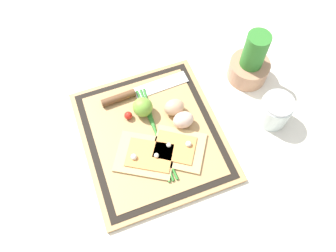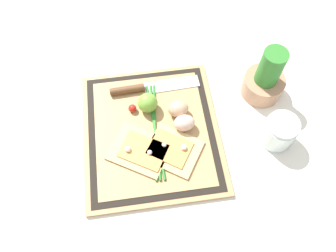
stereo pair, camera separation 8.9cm
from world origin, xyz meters
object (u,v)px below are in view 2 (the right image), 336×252
at_px(lime, 147,103).
at_px(knife, 140,88).
at_px(egg_brown, 178,109).
at_px(cherry_tomato_red, 132,108).
at_px(sauce_jar, 279,132).
at_px(egg_pink, 185,124).
at_px(herb_pot, 265,80).
at_px(pizza_slice_near, 140,150).
at_px(pizza_slice_far, 173,150).

bearing_deg(lime, knife, -168.24).
relative_size(egg_brown, cherry_tomato_red, 2.57).
bearing_deg(sauce_jar, knife, -119.88).
distance_m(knife, lime, 0.07).
bearing_deg(egg_pink, egg_brown, -169.75).
bearing_deg(cherry_tomato_red, lime, 92.45).
distance_m(egg_brown, sauce_jar, 0.28).
distance_m(egg_pink, lime, 0.12).
bearing_deg(cherry_tomato_red, egg_brown, 78.19).
bearing_deg(lime, herb_pot, 93.29).
distance_m(egg_brown, lime, 0.09).
bearing_deg(pizza_slice_near, knife, 174.14).
xyz_separation_m(cherry_tomato_red, herb_pot, (-0.02, 0.38, 0.03)).
xyz_separation_m(cherry_tomato_red, sauce_jar, (0.14, 0.38, 0.01)).
relative_size(herb_pot, sauce_jar, 1.96).
relative_size(knife, egg_brown, 4.58).
xyz_separation_m(herb_pot, sauce_jar, (0.16, -0.00, -0.02)).
bearing_deg(egg_brown, herb_pot, 100.61).
bearing_deg(cherry_tomato_red, egg_pink, 60.52).
relative_size(knife, cherry_tomato_red, 11.79).
height_order(pizza_slice_near, cherry_tomato_red, pizza_slice_near).
relative_size(pizza_slice_far, herb_pot, 1.02).
relative_size(egg_pink, herb_pot, 0.33).
height_order(herb_pot, sauce_jar, herb_pot).
bearing_deg(knife, cherry_tomato_red, -23.40).
bearing_deg(knife, pizza_slice_near, -5.86).
distance_m(egg_brown, herb_pot, 0.26).
distance_m(pizza_slice_far, cherry_tomato_red, 0.17).
bearing_deg(pizza_slice_near, cherry_tomato_red, -176.02).
bearing_deg(herb_pot, cherry_tomato_red, -86.80).
distance_m(knife, cherry_tomato_red, 0.07).
xyz_separation_m(knife, sauce_jar, (0.20, 0.35, 0.01)).
distance_m(cherry_tomato_red, herb_pot, 0.38).
distance_m(knife, herb_pot, 0.36).
xyz_separation_m(pizza_slice_near, sauce_jar, (0.01, 0.37, 0.02)).
distance_m(egg_brown, egg_pink, 0.05).
bearing_deg(egg_pink, cherry_tomato_red, -119.48).
xyz_separation_m(egg_pink, sauce_jar, (0.06, 0.24, 0.00)).
bearing_deg(sauce_jar, egg_brown, -113.24).
relative_size(pizza_slice_far, knife, 0.67).
relative_size(pizza_slice_near, pizza_slice_far, 1.08).
bearing_deg(knife, egg_brown, 46.41).
bearing_deg(pizza_slice_far, sauce_jar, 90.62).
relative_size(pizza_slice_near, cherry_tomato_red, 8.48).
bearing_deg(herb_pot, pizza_slice_far, -60.92).
height_order(pizza_slice_far, knife, pizza_slice_far).
height_order(pizza_slice_far, lime, lime).
distance_m(pizza_slice_near, egg_brown, 0.16).
relative_size(knife, lime, 4.76).
xyz_separation_m(lime, cherry_tomato_red, (0.00, -0.04, -0.02)).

